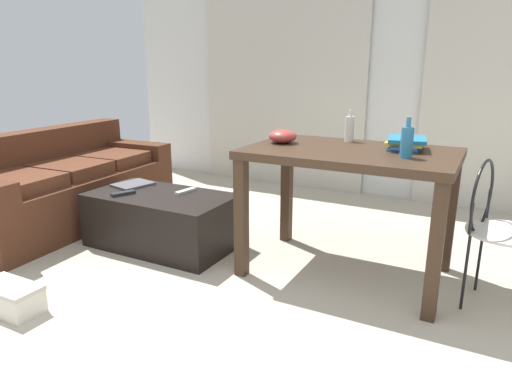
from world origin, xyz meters
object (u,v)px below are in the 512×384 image
at_px(craft_table, 350,169).
at_px(tv_remote_primary, 186,191).
at_px(bottle_far, 349,128).
at_px(wire_chair, 494,218).
at_px(shoebox, 11,298).
at_px(tv_remote_secondary, 123,193).
at_px(magazine, 133,184).
at_px(book_stack, 406,143).
at_px(coffee_table, 162,220).
at_px(couch, 63,186).
at_px(bottle_near, 407,142).
at_px(bowl, 283,136).

relative_size(craft_table, tv_remote_primary, 6.79).
bearing_deg(bottle_far, craft_table, -70.88).
bearing_deg(wire_chair, shoebox, -150.14).
distance_m(tv_remote_secondary, magazine, 0.26).
bearing_deg(craft_table, book_stack, 26.92).
distance_m(coffee_table, shoebox, 1.13).
distance_m(couch, bottle_near, 2.79).
bearing_deg(tv_remote_secondary, bottle_near, 31.13).
bearing_deg(magazine, book_stack, 19.83).
height_order(craft_table, wire_chair, wire_chair).
bearing_deg(tv_remote_primary, craft_table, 12.77).
distance_m(tv_remote_primary, tv_remote_secondary, 0.44).
xyz_separation_m(book_stack, magazine, (-1.94, -0.25, -0.44)).
distance_m(bottle_far, book_stack, 0.41).
distance_m(bottle_near, bowl, 0.80).
height_order(tv_remote_secondary, magazine, tv_remote_secondary).
distance_m(wire_chair, tv_remote_secondary, 2.36).
xyz_separation_m(craft_table, bottle_near, (0.34, -0.10, 0.21)).
bearing_deg(shoebox, bowl, 53.54).
height_order(coffee_table, bottle_far, bottle_far).
xyz_separation_m(tv_remote_primary, tv_remote_secondary, (-0.35, -0.26, 0.00)).
bearing_deg(shoebox, bottle_near, 34.24).
height_order(wire_chair, book_stack, book_stack).
bearing_deg(bowl, bottle_far, 35.70).
height_order(craft_table, shoebox, craft_table).
height_order(couch, craft_table, craft_table).
height_order(bottle_near, shoebox, bottle_near).
xyz_separation_m(craft_table, shoebox, (-1.43, -1.31, -0.60)).
height_order(couch, shoebox, couch).
height_order(bottle_far, tv_remote_secondary, bottle_far).
bearing_deg(bowl, bottle_near, -8.69).
height_order(tv_remote_primary, tv_remote_secondary, tv_remote_secondary).
relative_size(craft_table, bottle_near, 5.58).
relative_size(bowl, book_stack, 0.60).
xyz_separation_m(craft_table, wire_chair, (0.80, -0.02, -0.18)).
distance_m(bottle_near, tv_remote_secondary, 1.94).
height_order(craft_table, tv_remote_secondary, craft_table).
distance_m(tv_remote_primary, magazine, 0.47).
bearing_deg(couch, bottle_near, 0.74).
xyz_separation_m(craft_table, magazine, (-1.65, -0.10, -0.28)).
distance_m(bottle_far, tv_remote_primary, 1.24).
bearing_deg(bottle_near, bowl, 171.31).
xyz_separation_m(bottle_near, tv_remote_secondary, (-1.87, -0.23, -0.48)).
bearing_deg(bottle_far, shoebox, -130.20).
bearing_deg(wire_chair, couch, -177.94).
xyz_separation_m(bottle_near, shoebox, (-1.77, -1.21, -0.81)).
distance_m(magazine, shoebox, 1.27).
xyz_separation_m(coffee_table, bowl, (0.86, 0.21, 0.64)).
bearing_deg(bowl, couch, -175.40).
bearing_deg(book_stack, shoebox, -139.81).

